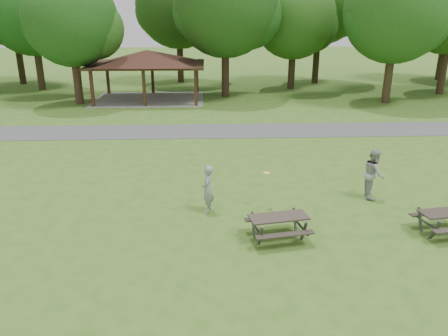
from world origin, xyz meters
TOP-DOWN VIEW (x-y plane):
  - ground at (0.00, 0.00)m, footprint 160.00×160.00m
  - asphalt_path at (0.00, 14.00)m, footprint 120.00×3.20m
  - pavilion at (-4.00, 24.00)m, footprint 8.60×7.01m
  - tree_row_c at (-13.90, 29.03)m, footprint 8.19×7.80m
  - tree_row_d at (-8.92, 22.53)m, footprint 6.93×6.60m
  - tree_row_e at (2.10, 25.03)m, footprint 8.40×8.00m
  - tree_row_f at (8.09, 28.53)m, footprint 7.35×7.00m
  - tree_row_g at (14.09, 22.03)m, footprint 7.77×7.40m
  - tree_deep_a at (-16.90, 32.53)m, footprint 8.40×8.00m
  - tree_deep_b at (-1.90, 33.03)m, footprint 8.40×8.00m
  - tree_deep_c at (11.10, 32.03)m, footprint 8.82×8.40m
  - picnic_table_middle at (2.50, 1.28)m, footprint 1.96×1.68m
  - picnic_table_far at (7.69, 1.41)m, footprint 1.91×1.63m
  - frisbee_in_flight at (2.45, 3.61)m, footprint 0.28×0.28m
  - frisbee_thrower at (0.42, 3.28)m, footprint 0.48×0.65m
  - frisbee_catcher at (6.42, 4.26)m, footprint 0.83×0.99m

SIDE VIEW (x-z plane):
  - ground at x=0.00m, z-range 0.00..0.00m
  - asphalt_path at x=0.00m, z-range 0.00..0.02m
  - picnic_table_far at x=7.69m, z-range 0.18..0.92m
  - picnic_table_middle at x=2.50m, z-range 0.18..0.93m
  - frisbee_thrower at x=0.42m, z-range 0.00..1.63m
  - frisbee_catcher at x=6.42m, z-range 0.00..1.83m
  - frisbee_in_flight at x=2.45m, z-range 1.23..1.25m
  - pavilion at x=-4.00m, z-range 1.18..4.94m
  - tree_row_d at x=-8.92m, z-range 1.13..10.41m
  - tree_row_f at x=8.09m, z-range 1.06..10.62m
  - tree_row_g at x=14.09m, z-range 1.20..11.46m
  - tree_row_c at x=-13.90m, z-range 1.20..11.87m
  - tree_row_e at x=2.10m, z-range 1.27..12.29m
  - tree_deep_b at x=-1.90m, z-range 1.32..12.45m
  - tree_deep_a at x=-16.90m, z-range 1.44..12.82m
  - tree_deep_c at x=11.10m, z-range 1.49..13.39m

